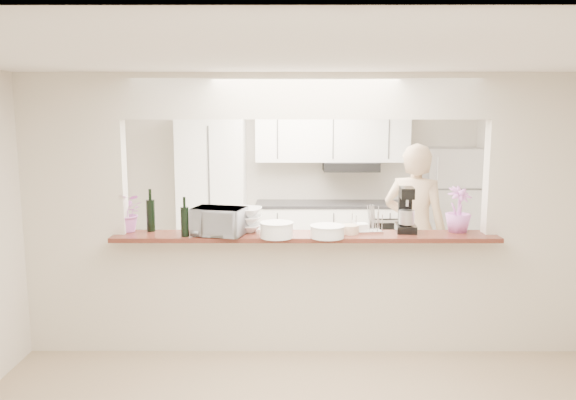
{
  "coord_description": "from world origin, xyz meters",
  "views": [
    {
      "loc": [
        -0.14,
        -4.94,
        2.14
      ],
      "look_at": [
        -0.15,
        0.3,
        1.34
      ],
      "focal_mm": 35.0,
      "sensor_mm": 36.0,
      "label": 1
    }
  ],
  "objects_px": {
    "person": "(414,230)",
    "toaster_oven": "(219,221)",
    "refrigerator": "(449,210)",
    "stand_mixer": "(406,212)"
  },
  "relations": [
    {
      "from": "person",
      "to": "toaster_oven",
      "type": "bearing_deg",
      "value": 53.77
    },
    {
      "from": "toaster_oven",
      "to": "person",
      "type": "height_order",
      "value": "person"
    },
    {
      "from": "refrigerator",
      "to": "toaster_oven",
      "type": "xyz_separation_m",
      "value": [
        -2.81,
        -2.75,
        0.36
      ]
    },
    {
      "from": "refrigerator",
      "to": "person",
      "type": "height_order",
      "value": "person"
    },
    {
      "from": "toaster_oven",
      "to": "person",
      "type": "xyz_separation_m",
      "value": [
        1.96,
        1.05,
        -0.29
      ]
    },
    {
      "from": "toaster_oven",
      "to": "stand_mixer",
      "type": "distance_m",
      "value": 1.68
    },
    {
      "from": "stand_mixer",
      "to": "person",
      "type": "bearing_deg",
      "value": 72.32
    },
    {
      "from": "refrigerator",
      "to": "stand_mixer",
      "type": "xyz_separation_m",
      "value": [
        -1.13,
        -2.59,
        0.42
      ]
    },
    {
      "from": "toaster_oven",
      "to": "person",
      "type": "bearing_deg",
      "value": 42.63
    },
    {
      "from": "refrigerator",
      "to": "stand_mixer",
      "type": "height_order",
      "value": "refrigerator"
    }
  ]
}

